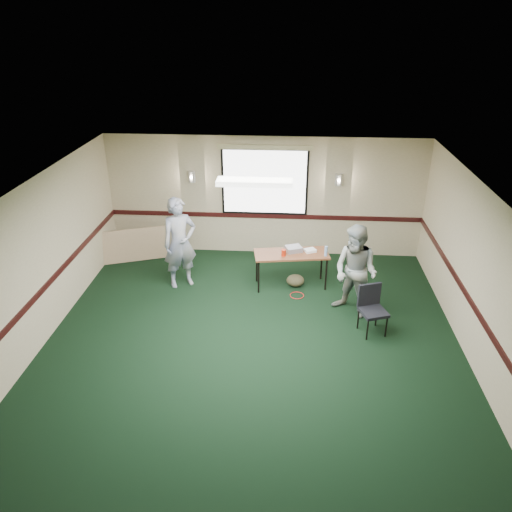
# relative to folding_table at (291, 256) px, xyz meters

# --- Properties ---
(ground) EXTENTS (8.00, 8.00, 0.00)m
(ground) POSITION_rel_folding_table_xyz_m (-0.63, -2.43, -0.68)
(ground) COLOR black
(ground) RESTS_ON ground
(room_shell) EXTENTS (8.00, 8.02, 8.00)m
(room_shell) POSITION_rel_folding_table_xyz_m (-0.63, -0.31, 0.90)
(room_shell) COLOR tan
(room_shell) RESTS_ON ground
(folding_table) EXTENTS (1.54, 0.80, 0.73)m
(folding_table) POSITION_rel_folding_table_xyz_m (0.00, 0.00, 0.00)
(folding_table) COLOR brown
(folding_table) RESTS_ON ground
(projector) EXTENTS (0.38, 0.35, 0.10)m
(projector) POSITION_rel_folding_table_xyz_m (0.04, 0.10, 0.10)
(projector) COLOR gray
(projector) RESTS_ON folding_table
(game_console) EXTENTS (0.27, 0.25, 0.05)m
(game_console) POSITION_rel_folding_table_xyz_m (0.37, 0.10, 0.08)
(game_console) COLOR white
(game_console) RESTS_ON folding_table
(red_cup) EXTENTS (0.09, 0.09, 0.13)m
(red_cup) POSITION_rel_folding_table_xyz_m (-0.15, -0.13, 0.12)
(red_cup) COLOR #B2230B
(red_cup) RESTS_ON folding_table
(water_bottle) EXTENTS (0.06, 0.06, 0.20)m
(water_bottle) POSITION_rel_folding_table_xyz_m (0.67, -0.07, 0.16)
(water_bottle) COLOR #81A5D4
(water_bottle) RESTS_ON folding_table
(duffel_bag) EXTENTS (0.42, 0.35, 0.25)m
(duffel_bag) POSITION_rel_folding_table_xyz_m (0.10, -0.02, -0.55)
(duffel_bag) COLOR #433F26
(duffel_bag) RESTS_ON ground
(cable_coil) EXTENTS (0.29, 0.29, 0.01)m
(cable_coil) POSITION_rel_folding_table_xyz_m (0.13, -0.41, -0.67)
(cable_coil) COLOR red
(cable_coil) RESTS_ON ground
(folded_table) EXTENTS (1.41, 0.69, 0.73)m
(folded_table) POSITION_rel_folding_table_xyz_m (-3.51, 0.94, -0.31)
(folded_table) COLOR tan
(folded_table) RESTS_ON ground
(conference_chair) EXTENTS (0.54, 0.55, 0.86)m
(conference_chair) POSITION_rel_folding_table_xyz_m (1.40, -1.49, -0.18)
(conference_chair) COLOR black
(conference_chair) RESTS_ON ground
(person_left) EXTENTS (0.81, 0.73, 1.86)m
(person_left) POSITION_rel_folding_table_xyz_m (-2.21, -0.10, 0.25)
(person_left) COLOR #3F518B
(person_left) RESTS_ON ground
(person_right) EXTENTS (1.07, 1.04, 1.74)m
(person_right) POSITION_rel_folding_table_xyz_m (1.15, -0.97, 0.19)
(person_right) COLOR #6B8AA6
(person_right) RESTS_ON ground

